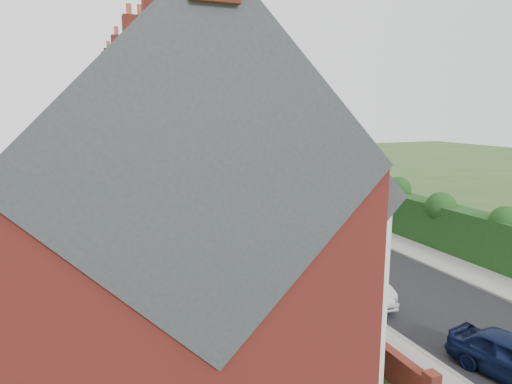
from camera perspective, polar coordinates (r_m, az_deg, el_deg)
ground at (r=23.84m, az=14.04°, el=-8.84°), size 140.00×140.00×0.00m
road at (r=32.78m, az=2.02°, el=-3.25°), size 6.00×58.00×0.02m
pavement_hedge_side at (r=34.60m, az=8.25°, el=-2.55°), size 2.20×58.00×0.12m
pavement_house_side at (r=31.45m, az=-4.42°, el=-3.77°), size 1.70×58.00×0.12m
kerb_hedge_side at (r=34.09m, az=6.72°, el=-2.70°), size 0.18×58.00×0.13m
kerb_house_side at (r=31.69m, az=-3.04°, el=-3.64°), size 0.18×58.00×0.13m
hedge at (r=35.22m, az=10.85°, el=0.16°), size 2.10×58.00×2.85m
terrace_row at (r=28.41m, az=-16.58°, el=3.37°), size 9.05×40.50×11.50m
garden_wall_row at (r=30.15m, az=-5.68°, el=-3.63°), size 0.35×40.35×1.10m
lamppost at (r=28.15m, az=15.20°, el=0.96°), size 0.32×0.32×5.16m
tree_far_left at (r=59.23m, az=-11.50°, el=8.18°), size 7.14×6.80×9.29m
tree_far_right at (r=62.53m, az=-6.34°, el=8.97°), size 7.98×7.60×10.31m
tree_far_back at (r=61.40m, az=-17.57°, el=8.82°), size 8.40×8.00×10.82m
car_silver_a at (r=19.72m, az=11.95°, el=-10.49°), size 2.23×4.82×1.53m
car_silver_b at (r=25.02m, az=7.40°, el=-6.15°), size 2.87×4.89×1.28m
car_white at (r=30.38m, az=-0.23°, el=-2.85°), size 3.04×5.67×1.56m
car_green at (r=33.64m, az=-1.24°, el=-1.81°), size 1.88×3.86×1.27m
car_red at (r=39.40m, az=-5.68°, el=0.16°), size 2.72×5.05×1.58m
car_beige at (r=43.88m, az=-7.24°, el=0.98°), size 3.12×5.03×1.30m
car_grey at (r=51.92m, az=-9.21°, el=2.52°), size 2.89×5.67×1.58m
car_black at (r=58.25m, az=-10.64°, el=3.18°), size 1.95×3.95×1.30m
horse at (r=33.83m, az=3.63°, el=-1.62°), size 1.41×1.86×1.43m
horse_cart at (r=35.34m, az=2.37°, el=-0.05°), size 1.48×3.27×2.36m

